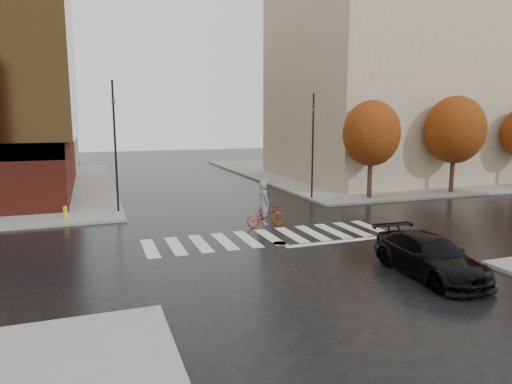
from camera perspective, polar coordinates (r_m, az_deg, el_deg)
ground at (r=20.88m, az=2.27°, el=-5.97°), size 120.00×120.00×0.00m
sidewalk_ne at (r=49.21m, az=15.77°, el=2.60°), size 30.00×30.00×0.15m
crosswalk at (r=21.33m, az=1.76°, el=-5.63°), size 12.00×3.00×0.01m
building_ne_tan at (r=43.49m, az=15.06°, el=13.79°), size 16.00×16.00×18.00m
building_nw_far at (r=56.45m, az=-29.24°, el=12.85°), size 14.00×12.00×20.00m
tree_ne_a at (r=31.48m, az=14.24°, el=7.11°), size 3.80×3.80×6.50m
tree_ne_b at (r=35.87m, az=23.62°, el=7.11°), size 4.20×4.20×6.89m
sedan at (r=17.21m, az=20.88°, el=-7.47°), size 2.20×4.97×1.42m
cyclist at (r=23.14m, az=1.13°, el=-2.42°), size 2.11×0.88×2.35m
traffic_light_nw at (r=27.10m, az=-17.23°, el=6.52°), size 0.22×0.19×7.41m
traffic_light_ne at (r=30.69m, az=7.12°, el=6.54°), size 0.20×0.21×6.94m
fire_hydrant at (r=26.62m, az=-22.74°, el=-2.23°), size 0.24×0.24×0.66m
manhole at (r=20.30m, az=3.01°, el=-6.41°), size 0.77×0.77×0.01m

